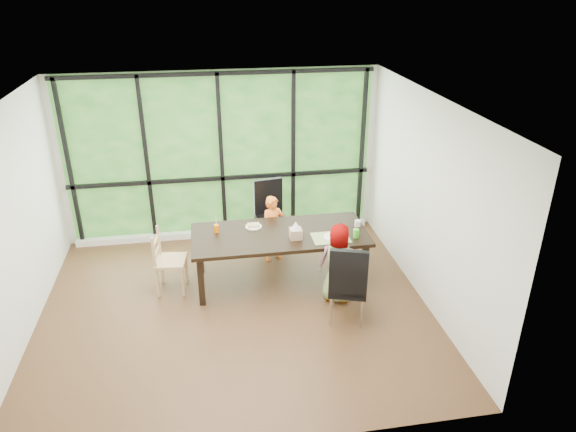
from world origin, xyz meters
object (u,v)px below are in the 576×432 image
object	(u,v)px
child_toddler	(273,228)
plate_near	(333,237)
orange_cup	(216,228)
white_mug	(358,223)
chair_end_beech	(171,261)
green_cup	(356,233)
chair_interior_leather	(348,282)
plate_far	(254,227)
child_older	(340,263)
dining_table	(280,257)
tissue_box	(296,234)
chair_window_leather	(272,215)

from	to	relation	value
child_toddler	plate_near	world-z (taller)	child_toddler
orange_cup	white_mug	world-z (taller)	orange_cup
chair_end_beech	green_cup	bearing A→B (deg)	-89.60
chair_interior_leather	plate_far	world-z (taller)	chair_interior_leather
child_toddler	plate_far	xyz separation A→B (m)	(-0.33, -0.38, 0.24)
child_toddler	white_mug	bearing A→B (deg)	-47.79
child_older	orange_cup	world-z (taller)	child_older
white_mug	chair_interior_leather	bearing A→B (deg)	-111.41
chair_end_beech	green_cup	xyz separation A→B (m)	(2.50, -0.30, 0.36)
child_older	chair_end_beech	bearing A→B (deg)	6.66
dining_table	child_older	xyz separation A→B (m)	(0.71, -0.59, 0.17)
dining_table	tissue_box	world-z (taller)	tissue_box
chair_window_leather	tissue_box	size ratio (longest dim) A/B	6.71
chair_interior_leather	chair_end_beech	xyz separation A→B (m)	(-2.20, 1.04, -0.09)
chair_end_beech	plate_far	bearing A→B (deg)	-71.16
chair_interior_leather	plate_far	xyz separation A→B (m)	(-1.03, 1.28, 0.22)
chair_end_beech	orange_cup	distance (m)	0.76
chair_interior_leather	tissue_box	distance (m)	1.03
white_mug	chair_end_beech	bearing A→B (deg)	-179.31
chair_end_beech	child_older	bearing A→B (deg)	-97.95
chair_window_leather	plate_far	xyz separation A→B (m)	(-0.37, -0.79, 0.22)
tissue_box	orange_cup	bearing A→B (deg)	160.98
plate_far	green_cup	world-z (taller)	green_cup
chair_interior_leather	white_mug	size ratio (longest dim) A/B	12.70
chair_end_beech	child_older	world-z (taller)	child_older
dining_table	chair_window_leather	size ratio (longest dim) A/B	2.23
green_cup	tissue_box	bearing A→B (deg)	172.25
chair_interior_leather	green_cup	bearing A→B (deg)	-93.91
plate_far	plate_near	size ratio (longest dim) A/B	0.92
chair_interior_leather	chair_window_leather	bearing A→B (deg)	-54.09
chair_end_beech	plate_far	size ratio (longest dim) A/B	3.91
chair_window_leather	orange_cup	xyz separation A→B (m)	(-0.89, -0.86, 0.26)
plate_near	tissue_box	world-z (taller)	tissue_box
plate_near	orange_cup	bearing A→B (deg)	164.57
green_cup	white_mug	bearing A→B (deg)	70.07
child_toddler	plate_far	size ratio (longest dim) A/B	4.47
chair_window_leather	chair_interior_leather	distance (m)	2.18
chair_window_leather	child_toddler	size ratio (longest dim) A/B	1.05
chair_window_leather	orange_cup	bearing A→B (deg)	-145.57
chair_window_leather	white_mug	xyz separation A→B (m)	(1.09, -1.00, 0.25)
chair_interior_leather	plate_near	size ratio (longest dim) A/B	4.32
chair_window_leather	orange_cup	world-z (taller)	chair_window_leather
green_cup	plate_far	bearing A→B (deg)	157.99
child_toddler	plate_far	bearing A→B (deg)	-150.91
child_toddler	tissue_box	size ratio (longest dim) A/B	6.39
chair_end_beech	child_older	xyz separation A→B (m)	(2.21, -0.60, 0.10)
child_older	plate_near	world-z (taller)	child_older
plate_near	chair_window_leather	bearing A→B (deg)	117.00
plate_far	white_mug	size ratio (longest dim) A/B	2.71
chair_end_beech	white_mug	size ratio (longest dim) A/B	10.58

